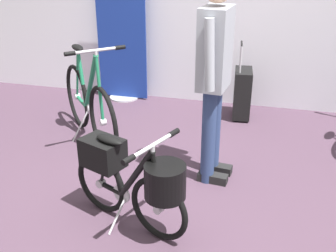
{
  "coord_description": "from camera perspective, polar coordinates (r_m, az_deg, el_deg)",
  "views": [
    {
      "loc": [
        0.59,
        -2.43,
        1.79
      ],
      "look_at": [
        -0.1,
        0.23,
        0.55
      ],
      "focal_mm": 43.79,
      "sensor_mm": 36.0,
      "label": 1
    }
  ],
  "objects": [
    {
      "name": "visitor_near_wall",
      "position": [
        3.1,
        6.5,
        7.73
      ],
      "size": [
        0.3,
        0.53,
        1.61
      ],
      "color": "navy",
      "rests_on": "ground_plane"
    },
    {
      "name": "display_bike_left",
      "position": [
        3.99,
        -10.97,
        3.0
      ],
      "size": [
        1.0,
        1.05,
        0.98
      ],
      "color": "black",
      "rests_on": "ground_plane"
    },
    {
      "name": "ground_plane",
      "position": [
        3.07,
        0.8,
        -11.29
      ],
      "size": [
        6.94,
        6.94,
        0.0
      ],
      "primitive_type": "plane",
      "color": "#473342"
    },
    {
      "name": "floor_banner_stand",
      "position": [
        4.99,
        -6.43,
        10.9
      ],
      "size": [
        0.6,
        0.36,
        1.46
      ],
      "color": "#B7B7BC",
      "rests_on": "ground_plane"
    },
    {
      "name": "rolling_suitcase",
      "position": [
        4.55,
        10.29,
        4.57
      ],
      "size": [
        0.22,
        0.38,
        0.83
      ],
      "color": "black",
      "rests_on": "ground_plane"
    },
    {
      "name": "folding_bike_foreground",
      "position": [
        2.71,
        -4.94,
        -7.22
      ],
      "size": [
        0.91,
        0.56,
        0.69
      ],
      "color": "black",
      "rests_on": "ground_plane"
    }
  ]
}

